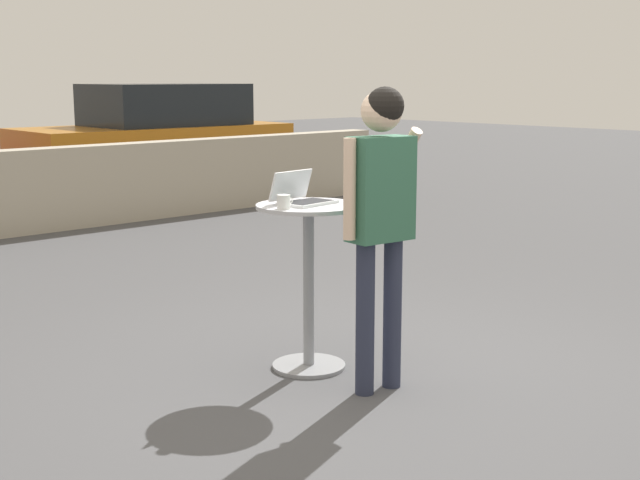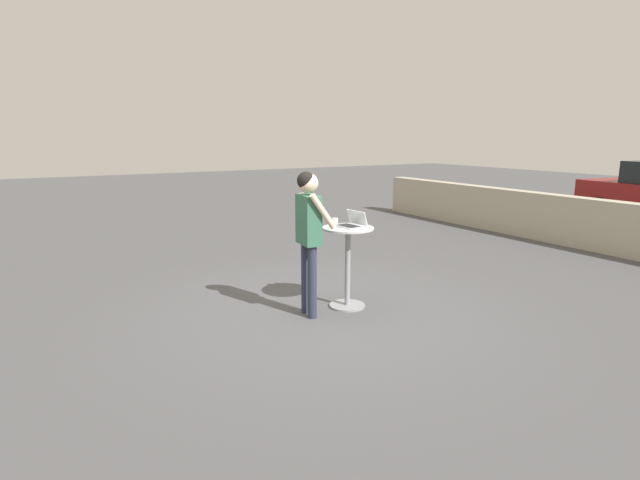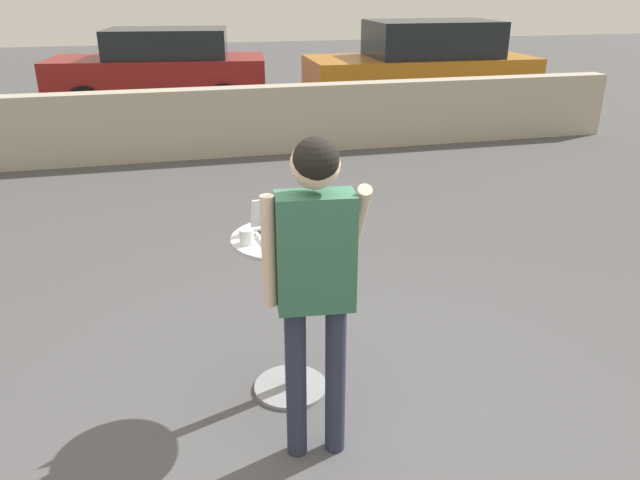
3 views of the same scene
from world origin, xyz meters
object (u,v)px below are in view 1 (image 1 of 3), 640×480
at_px(coffee_mug, 284,202).
at_px(standing_person, 380,199).
at_px(laptop, 302,197).
at_px(cafe_table, 309,267).
at_px(parked_car_further_down, 158,136).

xyz_separation_m(coffee_mug, standing_person, (0.26, -0.54, 0.05)).
bearing_deg(laptop, coffee_mug, -156.96).
xyz_separation_m(cafe_table, laptop, (-0.01, 0.05, 0.44)).
relative_size(cafe_table, coffee_mug, 9.44).
xyz_separation_m(cafe_table, standing_person, (0.02, -0.59, 0.49)).
relative_size(laptop, parked_car_further_down, 0.08).
height_order(cafe_table, coffee_mug, coffee_mug).
relative_size(cafe_table, parked_car_further_down, 0.23).
bearing_deg(cafe_table, laptop, 95.70).
distance_m(cafe_table, standing_person, 0.76).
bearing_deg(standing_person, coffee_mug, 115.96).
distance_m(laptop, parked_car_further_down, 9.79).
height_order(cafe_table, laptop, laptop).
bearing_deg(coffee_mug, cafe_table, 10.82).
distance_m(cafe_table, coffee_mug, 0.51).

